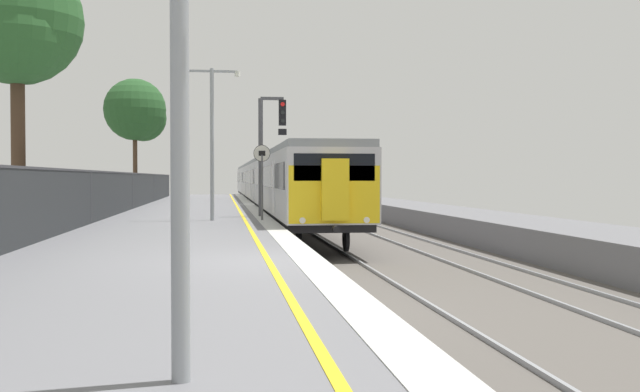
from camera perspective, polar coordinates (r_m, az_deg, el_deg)
name	(u,v)px	position (r m, az deg, el deg)	size (l,w,h in m)	color
ground	(427,290)	(14.31, 8.15, -7.13)	(17.40, 110.00, 1.21)	slate
commuter_train_at_platform	(267,181)	(53.59, -4.06, 1.13)	(2.83, 64.36, 3.81)	#B7B7BC
signal_gantry	(268,142)	(29.29, -3.99, 4.16)	(1.10, 0.24, 4.66)	#47474C
speed_limit_sign	(262,172)	(26.52, -4.45, 1.82)	(0.59, 0.08, 2.68)	#59595B
platform_lamp_mid	(212,130)	(26.76, -8.24, 4.98)	(2.00, 0.20, 5.37)	#93999E
background_tree_left	(17,25)	(22.92, -22.10, 12.01)	(3.65, 3.65, 7.77)	#473323
background_tree_centre	(137,112)	(48.83, -13.76, 6.21)	(3.88, 3.97, 7.75)	#473323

